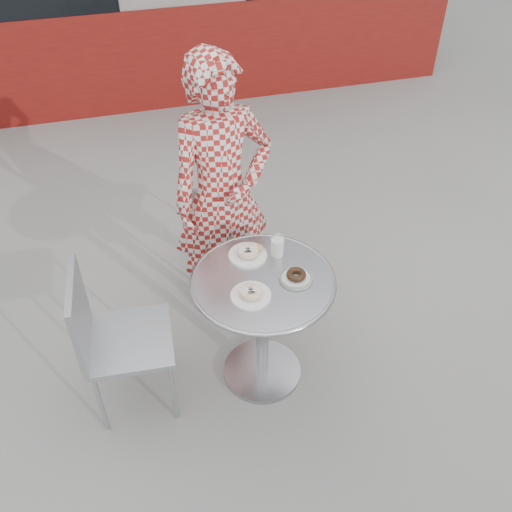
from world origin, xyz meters
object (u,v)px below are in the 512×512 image
object	(u,v)px
seated_person	(222,195)
plate_near	(251,294)
chair_left	(132,364)
chair_far	(217,242)
plate_checker	(296,277)
plate_far	(248,253)
bistro_table	(263,305)
milk_cup	(277,246)

from	to	relation	value
seated_person	plate_near	distance (m)	0.76
chair_left	plate_near	bearing A→B (deg)	-97.73
chair_far	plate_checker	world-z (taller)	plate_checker
seated_person	plate_far	distance (m)	0.47
bistro_table	chair_left	size ratio (longest dim) A/B	0.82
bistro_table	milk_cup	distance (m)	0.32
chair_left	plate_checker	distance (m)	1.02
plate_far	plate_checker	bearing A→B (deg)	-51.49
plate_near	milk_cup	world-z (taller)	milk_cup
bistro_table	chair_far	bearing A→B (deg)	93.02
plate_far	plate_checker	world-z (taller)	plate_far
chair_far	seated_person	world-z (taller)	seated_person
bistro_table	chair_far	size ratio (longest dim) A/B	0.96
chair_left	plate_checker	bearing A→B (deg)	-90.37
plate_near	chair_far	bearing A→B (deg)	87.85
chair_far	seated_person	distance (m)	0.68
seated_person	plate_checker	bearing A→B (deg)	-82.29
plate_near	milk_cup	size ratio (longest dim) A/B	1.69
chair_left	milk_cup	world-z (taller)	chair_left
plate_checker	chair_left	bearing A→B (deg)	175.34
chair_far	plate_near	xyz separation A→B (m)	(-0.04, -1.07, 0.54)
chair_far	plate_far	bearing A→B (deg)	109.09
chair_left	plate_checker	size ratio (longest dim) A/B	5.27
plate_far	plate_near	world-z (taller)	plate_far
plate_far	chair_far	bearing A→B (deg)	91.97
seated_person	chair_far	bearing A→B (deg)	78.83
seated_person	bistro_table	bearing A→B (deg)	-94.85
chair_left	seated_person	distance (m)	1.07
seated_person	milk_cup	distance (m)	0.53
bistro_table	plate_checker	world-z (taller)	plate_checker
plate_far	plate_near	distance (m)	0.31
chair_far	plate_near	bearing A→B (deg)	104.97
bistro_table	plate_near	distance (m)	0.25
milk_cup	chair_left	bearing A→B (deg)	-171.05
plate_near	bistro_table	bearing A→B (deg)	47.78
seated_person	plate_far	xyz separation A→B (m)	(0.03, -0.46, -0.07)
bistro_table	plate_far	distance (m)	0.29
chair_far	milk_cup	size ratio (longest dim) A/B	6.61
milk_cup	plate_checker	bearing A→B (deg)	-80.07
plate_near	milk_cup	bearing A→B (deg)	50.98
plate_far	milk_cup	world-z (taller)	milk_cup
seated_person	milk_cup	world-z (taller)	seated_person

